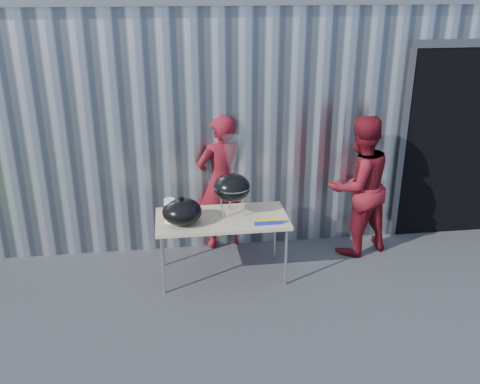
{
  "coord_description": "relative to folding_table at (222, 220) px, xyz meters",
  "views": [
    {
      "loc": [
        -0.9,
        -4.58,
        3.3
      ],
      "look_at": [
        -0.15,
        0.93,
        1.05
      ],
      "focal_mm": 40.0,
      "sensor_mm": 36.0,
      "label": 1
    }
  ],
  "objects": [
    {
      "name": "ground",
      "position": [
        0.36,
        -0.93,
        -0.71
      ],
      "size": [
        80.0,
        80.0,
        0.0
      ],
      "primitive_type": "plane",
      "color": "#303033"
    },
    {
      "name": "building",
      "position": [
        1.28,
        3.65,
        0.83
      ],
      "size": [
        8.2,
        6.2,
        3.1
      ],
      "color": "silver",
      "rests_on": "ground"
    },
    {
      "name": "folding_table",
      "position": [
        0.0,
        0.0,
        0.0
      ],
      "size": [
        1.5,
        0.75,
        0.75
      ],
      "color": "tan",
      "rests_on": "ground"
    },
    {
      "name": "kettle_grill",
      "position": [
        0.12,
        0.07,
        0.46
      ],
      "size": [
        0.43,
        0.43,
        0.93
      ],
      "color": "black",
      "rests_on": "folding_table"
    },
    {
      "name": "grill_lid",
      "position": [
        -0.45,
        -0.1,
        0.18
      ],
      "size": [
        0.44,
        0.44,
        0.32
      ],
      "color": "black",
      "rests_on": "folding_table"
    },
    {
      "name": "paper_towels",
      "position": [
        -0.58,
        -0.05,
        0.18
      ],
      "size": [
        0.12,
        0.12,
        0.28
      ],
      "primitive_type": "cylinder",
      "color": "white",
      "rests_on": "folding_table"
    },
    {
      "name": "white_tub",
      "position": [
        -0.55,
        0.2,
        0.09
      ],
      "size": [
        0.2,
        0.15,
        0.1
      ],
      "primitive_type": "cube",
      "color": "white",
      "rests_on": "folding_table"
    },
    {
      "name": "foil_box",
      "position": [
        0.49,
        -0.25,
        0.07
      ],
      "size": [
        0.32,
        0.05,
        0.06
      ],
      "color": "#1B29AF",
      "rests_on": "folding_table"
    },
    {
      "name": "person_cook",
      "position": [
        0.08,
        0.79,
        0.17
      ],
      "size": [
        0.74,
        0.6,
        1.75
      ],
      "primitive_type": "imported",
      "rotation": [
        0.0,
        0.0,
        3.45
      ],
      "color": "maroon",
      "rests_on": "ground"
    },
    {
      "name": "person_bystander",
      "position": [
        1.75,
        0.39,
        0.18
      ],
      "size": [
        1.04,
        0.92,
        1.78
      ],
      "primitive_type": "imported",
      "rotation": [
        0.0,
        0.0,
        3.48
      ],
      "color": "maroon",
      "rests_on": "ground"
    }
  ]
}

